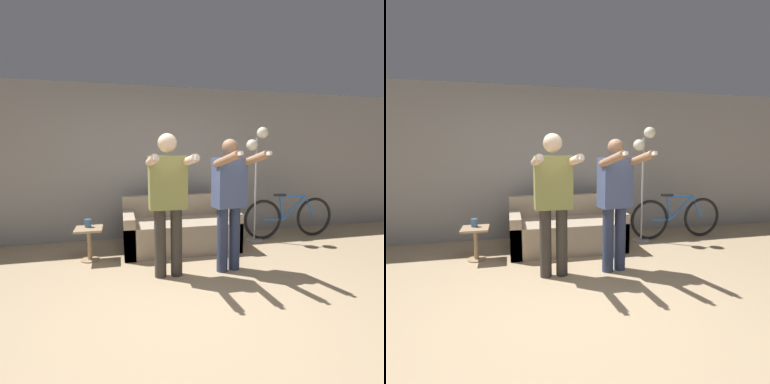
# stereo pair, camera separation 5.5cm
# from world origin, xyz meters

# --- Properties ---
(ground_plane) EXTENTS (16.00, 16.00, 0.00)m
(ground_plane) POSITION_xyz_m (0.00, 0.00, 0.00)
(ground_plane) COLOR tan
(wall_back) EXTENTS (10.00, 0.05, 2.60)m
(wall_back) POSITION_xyz_m (0.00, 2.59, 1.30)
(wall_back) COLOR gray
(wall_back) RESTS_ON ground_plane
(couch) EXTENTS (1.72, 0.93, 0.79)m
(couch) POSITION_xyz_m (0.21, 1.85, 0.27)
(couch) COLOR tan
(couch) RESTS_ON ground_plane
(person_left) EXTENTS (0.51, 0.67, 1.71)m
(person_left) POSITION_xyz_m (-0.14, 0.79, 1.00)
(person_left) COLOR #38332D
(person_left) RESTS_ON ground_plane
(person_right) EXTENTS (0.54, 0.72, 1.66)m
(person_right) POSITION_xyz_m (0.63, 0.79, 0.95)
(person_right) COLOR #2D3856
(person_right) RESTS_ON ground_plane
(cat) EXTENTS (0.41, 0.12, 0.19)m
(cat) POSITION_xyz_m (0.16, 2.21, 0.88)
(cat) COLOR #B7AD9E
(cat) RESTS_ON couch
(floor_lamp) EXTENTS (0.37, 0.28, 1.90)m
(floor_lamp) POSITION_xyz_m (1.52, 1.91, 1.46)
(floor_lamp) COLOR #B2B2B7
(floor_lamp) RESTS_ON ground_plane
(side_table) EXTENTS (0.36, 0.36, 0.46)m
(side_table) POSITION_xyz_m (-1.12, 1.59, 0.32)
(side_table) COLOR #A38460
(side_table) RESTS_ON ground_plane
(cup) EXTENTS (0.09, 0.09, 0.11)m
(cup) POSITION_xyz_m (-1.14, 1.64, 0.52)
(cup) COLOR #3D6693
(cup) RESTS_ON side_table
(bicycle) EXTENTS (1.69, 0.07, 0.78)m
(bicycle) POSITION_xyz_m (2.18, 1.95, 0.36)
(bicycle) COLOR black
(bicycle) RESTS_ON ground_plane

